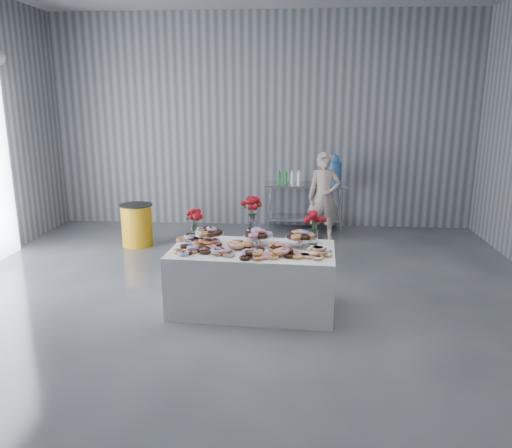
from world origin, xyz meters
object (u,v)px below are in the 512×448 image
(display_table, at_px, (253,279))
(person, at_px, (324,197))
(water_jug, at_px, (334,171))
(trash_barrel, at_px, (137,225))
(prep_table, at_px, (306,198))

(display_table, height_order, person, person)
(water_jug, height_order, person, person)
(display_table, distance_m, water_jug, 3.94)
(water_jug, xyz_separation_m, person, (-0.20, -0.59, -0.38))
(water_jug, distance_m, person, 0.73)
(display_table, bearing_deg, trash_barrel, 131.43)
(display_table, bearing_deg, prep_table, 79.35)
(display_table, height_order, trash_barrel, display_table)
(trash_barrel, bearing_deg, water_jug, 19.50)
(water_jug, height_order, trash_barrel, water_jug)
(person, bearing_deg, water_jug, 71.73)
(prep_table, bearing_deg, person, -62.99)
(prep_table, bearing_deg, water_jug, -0.00)
(display_table, relative_size, person, 1.23)
(prep_table, height_order, water_jug, water_jug)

